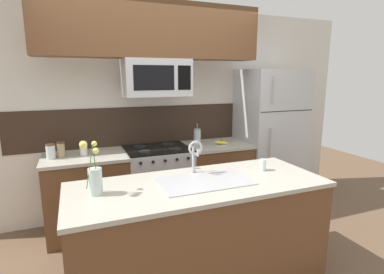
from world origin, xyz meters
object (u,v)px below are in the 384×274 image
(stove_range, at_px, (158,184))
(flower_vase, at_px, (95,179))
(storage_jar_short, at_px, (83,148))
(sink_faucet, at_px, (195,152))
(storage_jar_tall, at_px, (51,151))
(french_press, at_px, (197,137))
(microwave, at_px, (156,78))
(storage_jar_medium, at_px, (61,150))
(spare_glass, at_px, (263,165))
(refrigerator, at_px, (268,137))
(banana_bunch, at_px, (222,143))

(stove_range, distance_m, flower_vase, 1.55)
(storage_jar_short, distance_m, sink_faucet, 1.38)
(storage_jar_tall, xyz_separation_m, french_press, (1.70, 0.07, 0.02))
(stove_range, relative_size, sink_faucet, 3.04)
(microwave, xyz_separation_m, flower_vase, (-0.79, -1.18, -0.72))
(storage_jar_medium, relative_size, spare_glass, 1.60)
(refrigerator, height_order, flower_vase, refrigerator)
(microwave, height_order, flower_vase, microwave)
(stove_range, relative_size, banana_bunch, 4.89)
(storage_jar_short, height_order, sink_faucet, sink_faucet)
(storage_jar_tall, height_order, storage_jar_short, storage_jar_short)
(french_press, xyz_separation_m, flower_vase, (-1.34, -1.26, 0.02))
(microwave, xyz_separation_m, french_press, (0.54, 0.08, -0.74))
(microwave, distance_m, refrigerator, 1.80)
(refrigerator, distance_m, storage_jar_short, 2.44)
(sink_faucet, distance_m, spare_glass, 0.65)
(stove_range, height_order, refrigerator, refrigerator)
(stove_range, height_order, french_press, french_press)
(storage_jar_short, relative_size, spare_glass, 1.57)
(stove_range, relative_size, storage_jar_tall, 5.83)
(microwave, bearing_deg, refrigerator, 1.46)
(banana_bunch, height_order, french_press, french_press)
(refrigerator, distance_m, banana_bunch, 0.78)
(storage_jar_tall, bearing_deg, stove_range, 0.25)
(sink_faucet, distance_m, flower_vase, 0.88)
(sink_faucet, xyz_separation_m, flower_vase, (-0.86, -0.17, -0.08))
(sink_faucet, bearing_deg, microwave, 93.71)
(stove_range, height_order, banana_bunch, banana_bunch)
(refrigerator, height_order, banana_bunch, refrigerator)
(storage_jar_tall, distance_m, storage_jar_medium, 0.10)
(banana_bunch, bearing_deg, storage_jar_tall, 178.42)
(microwave, height_order, storage_jar_short, microwave)
(spare_glass, bearing_deg, french_press, 96.51)
(refrigerator, distance_m, spare_glass, 1.51)
(flower_vase, bearing_deg, refrigerator, 26.99)
(french_press, bearing_deg, storage_jar_tall, -177.80)
(sink_faucet, bearing_deg, flower_vase, -168.85)
(storage_jar_short, relative_size, sink_faucet, 0.55)
(microwave, xyz_separation_m, banana_bunch, (0.83, -0.04, -0.82))
(storage_jar_medium, distance_m, flower_vase, 1.24)
(microwave, xyz_separation_m, storage_jar_tall, (-1.16, 0.02, -0.76))
(banana_bunch, xyz_separation_m, french_press, (-0.29, 0.12, 0.08))
(storage_jar_tall, relative_size, spare_glass, 1.50)
(storage_jar_tall, relative_size, storage_jar_short, 0.96)
(refrigerator, bearing_deg, french_press, 177.84)
(microwave, relative_size, storage_jar_tall, 4.67)
(sink_faucet, height_order, spare_glass, sink_faucet)
(banana_bunch, bearing_deg, french_press, 157.49)
(sink_faucet, bearing_deg, storage_jar_short, 130.49)
(refrigerator, bearing_deg, storage_jar_tall, -179.48)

